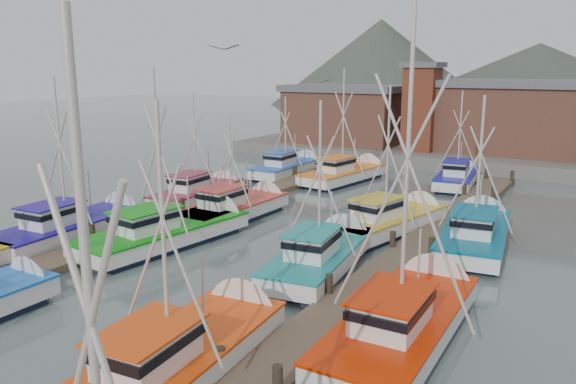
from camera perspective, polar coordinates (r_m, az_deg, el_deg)
The scene contains 22 objects.
ground at distance 27.64m, azimuth -5.11°, elevation -7.07°, with size 260.00×260.00×0.00m, color #495754.
dock_left at distance 34.82m, azimuth -10.47°, elevation -2.72°, with size 2.30×46.00×1.50m.
dock_right at distance 27.86m, azimuth 11.76°, elevation -6.67°, with size 2.30×46.00×1.50m.
quay at distance 60.56m, azimuth 16.14°, elevation 3.84°, with size 44.00×16.00×1.20m, color slate.
shed_left at distance 62.07m, azimuth 5.94°, elevation 7.94°, with size 12.72×8.48×6.20m.
shed_center at distance 58.84m, azimuth 22.06°, elevation 7.19°, with size 14.84×9.54×6.90m.
lookout_tower at distance 56.79m, azimuth 13.39°, elevation 8.48°, with size 3.60×3.60×8.50m.
distant_hills at distance 146.52m, azimuth 20.34°, elevation 8.16°, with size 175.00×140.00×42.00m.
boat_1 at distance 18.15m, azimuth -10.42°, elevation -15.88°, with size 3.86×9.82×9.29m.
boat_4 at distance 30.76m, azimuth -11.56°, elevation -3.89°, with size 4.32×10.60×10.24m.
boat_5 at distance 26.56m, azimuth 3.68°, elevation -6.32°, with size 4.08×9.44×8.66m.
boat_6 at distance 33.33m, azimuth -20.59°, elevation -3.18°, with size 3.99×9.81×9.66m.
boat_7 at distance 20.50m, azimuth 12.01°, elevation -12.43°, with size 4.92×10.01×12.36m.
boat_8 at distance 35.22m, azimuth -5.09°, elevation -1.60°, with size 3.09×9.13×7.44m.
boat_9 at distance 32.81m, azimuth 10.53°, elevation -2.82°, with size 4.64×9.58×9.13m.
boat_10 at distance 39.93m, azimuth -8.73°, elevation 0.00°, with size 3.46×8.86×8.28m.
boat_11 at distance 31.50m, azimuth 18.53°, elevation -3.92°, with size 4.33×10.08×8.83m.
boat_12 at distance 46.69m, azimuth 6.03°, elevation 1.90°, with size 4.22×9.90×10.02m.
boat_13 at distance 46.83m, azimuth 16.89°, elevation 1.45°, with size 3.65×8.78×8.20m.
boat_14 at distance 49.33m, azimuth 0.15°, elevation 2.54°, with size 3.23×9.13×7.60m.
gull_near at distance 23.56m, azimuth -6.55°, elevation 14.34°, with size 1.55×0.63×0.24m.
gull_far at distance 29.37m, azimuth 3.06°, elevation 11.16°, with size 1.54×0.66×0.24m.
Camera 1 is at (15.57, -20.87, 9.26)m, focal length 35.00 mm.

